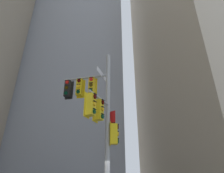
% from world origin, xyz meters
% --- Properties ---
extents(building_tower_right, '(13.01, 13.01, 48.56)m').
position_xyz_m(building_tower_right, '(16.50, 7.52, 24.28)').
color(building_tower_right, tan).
rests_on(building_tower_right, ground).
extents(building_mid_block, '(17.70, 17.70, 51.95)m').
position_xyz_m(building_mid_block, '(-1.19, 22.23, 25.97)').
color(building_mid_block, '#9399A3').
rests_on(building_mid_block, ground).
extents(signal_pole_assembly, '(2.76, 3.24, 8.47)m').
position_xyz_m(signal_pole_assembly, '(-0.60, 0.12, 4.99)').
color(signal_pole_assembly, '#9EA0A3').
rests_on(signal_pole_assembly, ground).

